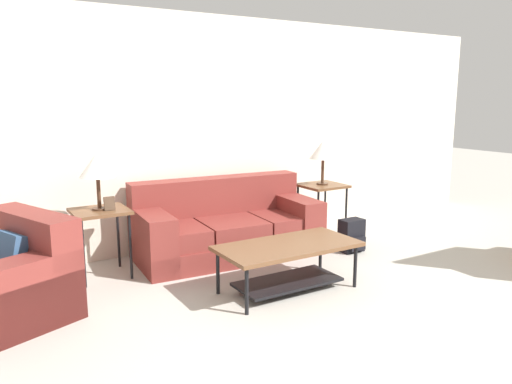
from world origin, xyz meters
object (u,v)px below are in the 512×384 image
object	(u,v)px
side_table_left	(100,218)
table_lamp_right	(323,150)
table_lamp_left	(97,166)
couch	(226,228)
backpack	(352,236)
side_table_right	(322,191)
coffee_table	(288,256)
armchair	(3,283)

from	to	relation	value
side_table_left	table_lamp_right	size ratio (longest dim) A/B	1.24
table_lamp_left	table_lamp_right	bearing A→B (deg)	0.00
couch	backpack	bearing A→B (deg)	-26.16
side_table_right	backpack	distance (m)	0.75
side_table_left	table_lamp_right	xyz separation A→B (m)	(2.65, 0.00, 0.49)
coffee_table	side_table_right	size ratio (longest dim) A/B	1.90
armchair	side_table_right	size ratio (longest dim) A/B	1.90
armchair	couch	bearing A→B (deg)	13.12
table_lamp_right	armchair	bearing A→B (deg)	-171.43
backpack	armchair	bearing A→B (deg)	178.41
side_table_right	armchair	bearing A→B (deg)	-171.43
side_table_left	side_table_right	size ratio (longest dim) A/B	1.00
armchair	side_table_right	bearing A→B (deg)	8.57
table_lamp_right	side_table_left	bearing A→B (deg)	180.00
couch	side_table_left	bearing A→B (deg)	179.29
coffee_table	backpack	size ratio (longest dim) A/B	3.42
side_table_right	table_lamp_right	distance (m)	0.49
couch	table_lamp_right	bearing A→B (deg)	0.72
side_table_right	coffee_table	bearing A→B (deg)	-137.97
couch	side_table_left	world-z (taller)	couch
side_table_left	table_lamp_right	world-z (taller)	table_lamp_right
couch	backpack	world-z (taller)	couch
backpack	table_lamp_right	bearing A→B (deg)	83.48
armchair	coffee_table	size ratio (longest dim) A/B	1.00
coffee_table	backpack	distance (m)	1.39
coffee_table	side_table_left	bearing A→B (deg)	137.61
table_lamp_right	table_lamp_left	bearing A→B (deg)	180.00
couch	armchair	size ratio (longest dim) A/B	1.60
armchair	side_table_left	xyz separation A→B (m)	(0.89, 0.53, 0.29)
backpack	side_table_right	bearing A→B (deg)	83.48
side_table_left	armchair	bearing A→B (deg)	-149.09
side_table_left	coffee_table	bearing A→B (deg)	-42.39
table_lamp_right	coffee_table	bearing A→B (deg)	-137.97
armchair	backpack	bearing A→B (deg)	-1.59
couch	table_lamp_right	xyz separation A→B (m)	(1.32, 0.02, 0.77)
table_lamp_left	backpack	xyz separation A→B (m)	(2.58, -0.63, -0.89)
couch	table_lamp_left	xyz separation A→B (m)	(-1.33, 0.02, 0.77)
couch	coffee_table	world-z (taller)	couch
couch	side_table_left	size ratio (longest dim) A/B	3.04
coffee_table	side_table_left	world-z (taller)	side_table_left
couch	side_table_right	xyz separation A→B (m)	(1.32, 0.02, 0.29)
coffee_table	backpack	world-z (taller)	coffee_table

